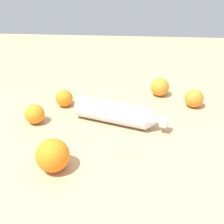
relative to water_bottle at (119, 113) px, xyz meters
name	(u,v)px	position (x,y,z in m)	size (l,w,h in m)	color
ground_plane	(114,124)	(-0.01, -0.01, -0.04)	(2.40, 2.40, 0.00)	tan
water_bottle	(119,113)	(0.00, 0.00, 0.00)	(0.30, 0.15, 0.07)	silver
orange_0	(35,114)	(-0.27, -0.02, 0.00)	(0.06, 0.06, 0.06)	orange
orange_1	(160,87)	(0.15, 0.22, 0.00)	(0.07, 0.07, 0.07)	orange
orange_2	(53,155)	(-0.15, -0.23, 0.01)	(0.08, 0.08, 0.08)	orange
orange_3	(64,98)	(-0.20, 0.10, 0.00)	(0.06, 0.06, 0.06)	orange
orange_4	(194,98)	(0.26, 0.13, 0.00)	(0.07, 0.07, 0.07)	orange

